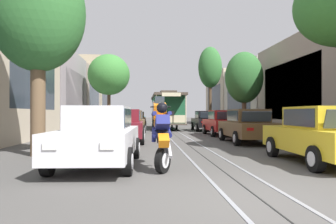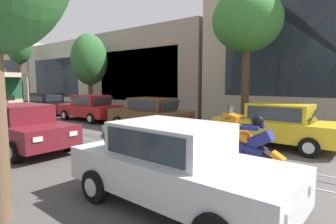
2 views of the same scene
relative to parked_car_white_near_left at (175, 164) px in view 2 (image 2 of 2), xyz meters
name	(u,v)px [view 2 (image 2 of 2)]	position (x,y,z in m)	size (l,w,h in m)	color
ground_plane	(13,121)	(3.09, 14.84, -0.80)	(160.00, 160.00, 0.00)	#4C4947
building_facade_right	(129,64)	(13.05, 14.76, 3.19)	(5.98, 45.52, 10.76)	#BCAD93
parked_car_white_near_left	(175,164)	(0.00, 0.00, 0.00)	(2.11, 4.41, 1.58)	silver
parked_car_maroon_second_left	(22,127)	(0.18, 6.71, 0.00)	(2.01, 4.36, 1.58)	maroon
parked_car_yellow_near_right	(276,125)	(6.13, -0.06, 0.00)	(2.07, 4.39, 1.58)	gold
parked_car_brown_second_right	(150,113)	(6.02, 6.03, 0.00)	(2.03, 4.37, 1.58)	brown
parked_car_red_mid_right	(90,108)	(6.08, 11.05, 0.00)	(2.00, 4.36, 1.58)	red
parked_car_black_fourth_right	(46,104)	(6.00, 16.21, 0.00)	(2.04, 4.38, 1.58)	black
street_tree_kerb_right_near	(247,22)	(8.07, 1.95, 4.27)	(3.33, 3.08, 6.53)	#4C3826
street_tree_kerb_right_second	(89,60)	(8.54, 14.36, 3.24)	(2.85, 2.28, 5.98)	brown
street_tree_kerb_right_mid	(19,42)	(8.24, 25.29, 5.55)	(2.61, 2.17, 8.69)	#4C3826
motorcycle_with_rider	(247,146)	(1.61, -0.75, 0.16)	(0.51, 1.85, 1.83)	black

